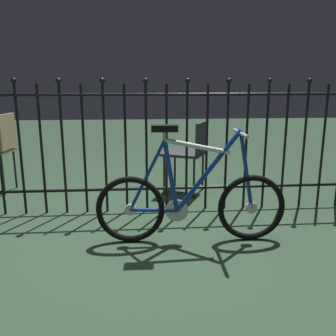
# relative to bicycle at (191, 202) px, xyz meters

# --- Properties ---
(ground_plane) EXTENTS (20.00, 20.00, 0.00)m
(ground_plane) POSITION_rel_bicycle_xyz_m (-0.33, 0.02, -0.33)
(ground_plane) COLOR #29412D
(iron_fence) EXTENTS (4.80, 0.07, 1.36)m
(iron_fence) POSITION_rel_bicycle_xyz_m (-0.38, 0.75, 0.35)
(iron_fence) COLOR black
(iron_fence) RESTS_ON ground
(bicycle) EXTENTS (1.51, 0.40, 0.94)m
(bicycle) POSITION_rel_bicycle_xyz_m (0.00, 0.00, 0.00)
(bicycle) COLOR black
(bicycle) RESTS_ON ground
(chair_charcoal) EXTENTS (0.59, 0.59, 0.83)m
(chair_charcoal) POSITION_rel_bicycle_xyz_m (0.18, 1.29, 0.19)
(chair_charcoal) COLOR black
(chair_charcoal) RESTS_ON ground
(chair_tan) EXTENTS (0.42, 0.41, 0.90)m
(chair_tan) POSITION_rel_bicycle_xyz_m (-1.98, 1.54, 0.22)
(chair_tan) COLOR black
(chair_tan) RESTS_ON ground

